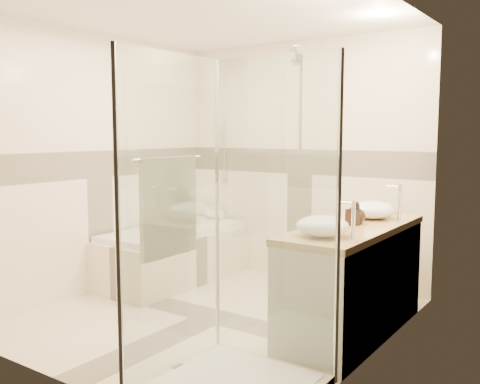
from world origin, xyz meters
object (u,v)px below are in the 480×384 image
Objects in this scene: amenity_bottle_a at (353,214)px; bathtub at (174,252)px; vessel_sink_far at (322,226)px; amenity_bottle_b at (357,213)px; vanity at (353,280)px; vessel_sink_near at (372,209)px; shower_enclosure at (224,307)px.

bathtub is at bearing 171.09° from amenity_bottle_a.
vessel_sink_far is 0.61m from amenity_bottle_b.
amenity_bottle_a is (2.13, -0.33, 0.63)m from bathtub.
vanity is 4.30× the size of vessel_sink_near.
vessel_sink_near is 0.32m from amenity_bottle_b.
bathtub is 2.18m from vanity.
vanity is 8.82× the size of amenity_bottle_a.
vessel_sink_far reaches higher than vanity.
bathtub is 2.22m from vessel_sink_near.
shower_enclosure is 1.39m from amenity_bottle_a.
bathtub is 10.03× the size of amenity_bottle_b.
vessel_sink_far is at bearing -92.26° from vanity.
bathtub is 0.83× the size of shower_enclosure.
vessel_sink_near is 0.41m from amenity_bottle_a.
amenity_bottle_a reaches higher than vessel_sink_far.
amenity_bottle_a reaches higher than vanity.
shower_enclosure is 12.03× the size of amenity_bottle_b.
vessel_sink_far reaches higher than bathtub.
amenity_bottle_b is at bearing 90.00° from amenity_bottle_a.
vanity is 1.31m from shower_enclosure.
bathtub is 4.52× the size of vessel_sink_near.
vessel_sink_near reaches higher than vessel_sink_far.
vanity is 0.52m from amenity_bottle_b.
vessel_sink_far is at bearing -90.00° from amenity_bottle_a.
vanity is 0.52m from amenity_bottle_a.
vessel_sink_near is at bearing 90.00° from amenity_bottle_b.
shower_enclosure reaches higher than vanity.
amenity_bottle_a reaches higher than amenity_bottle_b.
amenity_bottle_a is at bearing 141.45° from vanity.
bathtub is at bearing -178.05° from vessel_sink_near.
vessel_sink_near is 1.03× the size of vessel_sink_far.
shower_enclosure is at bearing -41.10° from bathtub.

